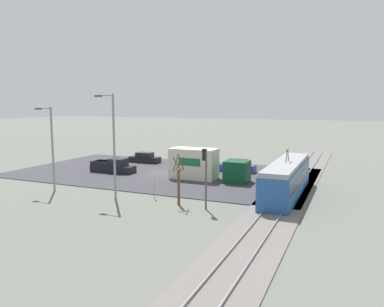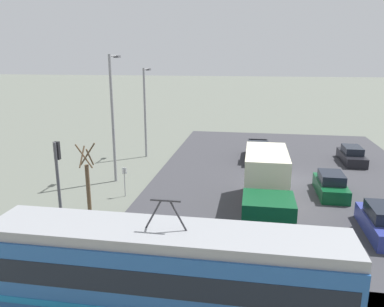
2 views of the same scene
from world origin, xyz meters
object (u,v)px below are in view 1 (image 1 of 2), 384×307
pickup_truck (114,167)px  street_lamp_near_crossing (112,140)px  sedan_car_2 (190,166)px  street_lamp_mid_block (51,143)px  traffic_light_pole (205,170)px  street_tree (179,182)px  no_parking_sign (154,185)px  sedan_car_0 (145,158)px  light_rail_tram (287,179)px  sedan_car_1 (237,167)px  box_truck (204,165)px

pickup_truck → street_lamp_near_crossing: bearing=35.1°
sedan_car_2 → street_lamp_mid_block: 17.92m
pickup_truck → traffic_light_pole: traffic_light_pole is taller
traffic_light_pole → street_tree: size_ratio=1.14×
no_parking_sign → sedan_car_0: bearing=-147.0°
light_rail_tram → street_lamp_near_crossing: (7.34, -14.20, 3.75)m
sedan_car_1 → sedan_car_2: bearing=-74.7°
light_rail_tram → sedan_car_1: size_ratio=2.96×
light_rail_tram → sedan_car_2: (-8.37, -13.51, -0.91)m
light_rail_tram → street_lamp_mid_block: street_lamp_mid_block is taller
box_truck → no_parking_sign: 9.49m
light_rail_tram → sedan_car_1: light_rail_tram is taller
sedan_car_2 → pickup_truck: bearing=120.7°
sedan_car_1 → sedan_car_0: bearing=-97.1°
pickup_truck → street_tree: bearing=53.7°
street_tree → sedan_car_1: bearing=179.1°
street_tree → street_lamp_mid_block: street_lamp_mid_block is taller
street_tree → street_lamp_mid_block: (0.34, -13.70, 2.79)m
pickup_truck → sedan_car_2: (-4.92, 8.28, -0.03)m
street_tree → street_lamp_near_crossing: bearing=-84.5°
sedan_car_0 → street_lamp_mid_block: (18.84, 0.60, 4.10)m
sedan_car_1 → street_lamp_near_crossing: size_ratio=0.48×
sedan_car_1 → street_tree: size_ratio=1.03×
light_rail_tram → sedan_car_1: bearing=-142.3°
sedan_car_0 → light_rail_tram: bearing=62.1°
sedan_car_0 → no_parking_sign: (17.31, 11.22, 0.57)m
sedan_car_1 → street_lamp_mid_block: (17.03, -13.95, 4.05)m
box_truck → pickup_truck: bearing=-88.0°
sedan_car_0 → sedan_car_1: (1.81, 14.55, 0.05)m
sedan_car_2 → traffic_light_pole: (15.50, 8.13, 2.55)m
traffic_light_pole → street_lamp_near_crossing: 9.07m
sedan_car_0 → street_lamp_near_crossing: bearing=22.9°
sedan_car_2 → traffic_light_pole: 17.68m
sedan_car_2 → street_tree: bearing=-159.8°
pickup_truck → box_truck: bearing=92.0°
light_rail_tram → sedan_car_0: 25.19m
sedan_car_1 → sedan_car_2: size_ratio=1.06×
light_rail_tram → box_truck: (-3.86, -9.84, 0.05)m
sedan_car_1 → street_lamp_near_crossing: 19.06m
sedan_car_0 → street_lamp_mid_block: street_lamp_mid_block is taller
sedan_car_0 → sedan_car_1: sedan_car_1 is taller
pickup_truck → traffic_light_pole: 19.68m
light_rail_tram → traffic_light_pole: size_ratio=2.66×
pickup_truck → no_parking_sign: 14.03m
box_truck → street_lamp_near_crossing: 12.57m
light_rail_tram → pickup_truck: bearing=-99.0°
street_lamp_mid_block → no_parking_sign: (-1.53, 10.62, -3.53)m
light_rail_tram → box_truck: 10.57m
sedan_car_1 → sedan_car_2: (1.59, -5.81, -0.02)m
sedan_car_0 → traffic_light_pole: size_ratio=0.91×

